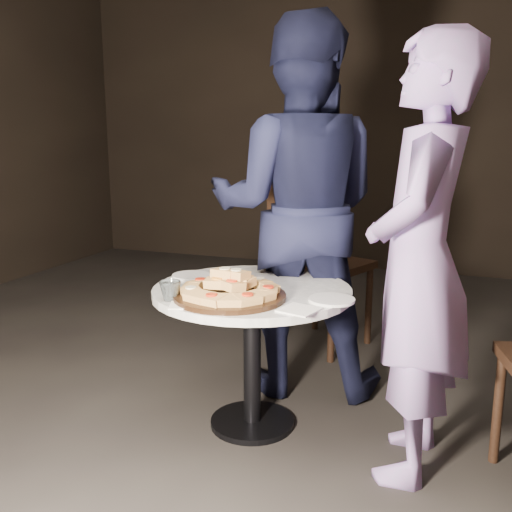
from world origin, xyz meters
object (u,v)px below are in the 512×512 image
at_px(focaccia_pile, 230,286).
at_px(chair_far, 314,255).
at_px(table, 252,314).
at_px(diner_navy, 297,209).
at_px(serving_board, 230,296).
at_px(diner_teal, 420,262).
at_px(water_glass, 170,291).

xyz_separation_m(focaccia_pile, chair_far, (0.04, 1.21, -0.11)).
bearing_deg(table, diner_navy, 83.50).
bearing_deg(diner_navy, serving_board, 72.28).
bearing_deg(chair_far, focaccia_pile, 109.97).
distance_m(serving_board, diner_teal, 0.75).
relative_size(table, diner_teal, 0.57).
bearing_deg(focaccia_pile, diner_navy, 83.47).
relative_size(table, focaccia_pile, 2.31).
distance_m(table, focaccia_pile, 0.26).
bearing_deg(diner_teal, chair_far, -147.39).
bearing_deg(water_glass, diner_teal, 12.27).
xyz_separation_m(serving_board, focaccia_pile, (0.00, 0.00, 0.04)).
xyz_separation_m(water_glass, diner_teal, (0.94, 0.20, 0.14)).
height_order(table, diner_navy, diner_navy).
distance_m(chair_far, diner_navy, 0.62).
relative_size(diner_navy, diner_teal, 1.12).
bearing_deg(table, focaccia_pile, -96.60).
xyz_separation_m(serving_board, chair_far, (0.04, 1.21, -0.07)).
relative_size(focaccia_pile, diner_navy, 0.22).
bearing_deg(serving_board, water_glass, -154.43).
height_order(table, water_glass, water_glass).
bearing_deg(table, serving_board, -97.14).
distance_m(water_glass, diner_teal, 0.97).
distance_m(water_glass, diner_navy, 0.88).
bearing_deg(chair_far, diner_navy, 116.17).
bearing_deg(diner_navy, diner_teal, 126.38).
bearing_deg(focaccia_pile, diner_teal, 7.83).
bearing_deg(focaccia_pile, serving_board, -134.39).
relative_size(water_glass, diner_teal, 0.05).
relative_size(water_glass, diner_navy, 0.05).
xyz_separation_m(table, diner_teal, (0.70, -0.09, 0.31)).
xyz_separation_m(table, serving_board, (-0.02, -0.19, 0.13)).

